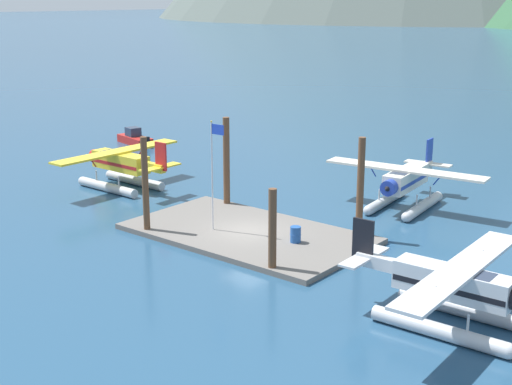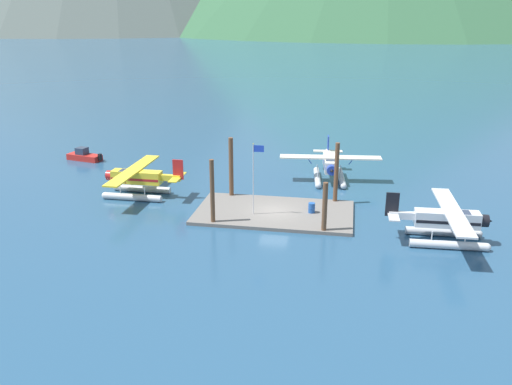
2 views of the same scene
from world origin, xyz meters
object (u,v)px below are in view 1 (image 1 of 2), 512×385
Objects in this scene: flagpole at (214,163)px; boat_red_open_west at (134,138)px; fuel_drum at (296,234)px; seaplane_silver_stbd_aft at (453,291)px; seaplane_cream_bow_right at (405,184)px; seaplane_yellow_port_fwd at (120,166)px.

flagpole reaches higher than boat_red_open_west.
seaplane_silver_stbd_aft reaches higher than fuel_drum.
fuel_drum is 11.29m from seaplane_silver_stbd_aft.
boat_red_open_west reaches higher than fuel_drum.
seaplane_cream_bow_right is (-9.59, 14.20, 0.00)m from seaplane_silver_stbd_aft.
seaplane_silver_stbd_aft is 2.17× the size of boat_red_open_west.
fuel_drum is at bearing 14.19° from flagpole.
seaplane_cream_bow_right is at bearing 124.02° from seaplane_silver_stbd_aft.
fuel_drum is (4.80, 1.21, -3.45)m from flagpole.
seaplane_cream_bow_right reaches higher than fuel_drum.
seaplane_yellow_port_fwd is 28.15m from seaplane_silver_stbd_aft.
flagpole is 6.04m from fuel_drum.
seaplane_cream_bow_right is 29.47m from boat_red_open_west.
seaplane_cream_bow_right reaches higher than boat_red_open_west.
flagpole is 0.60× the size of seaplane_silver_stbd_aft.
seaplane_cream_bow_right is (17.92, 8.23, 0.00)m from seaplane_yellow_port_fwd.
seaplane_yellow_port_fwd reaches higher than fuel_drum.
flagpole is 7.14× the size of fuel_drum.
flagpole is 0.60× the size of seaplane_yellow_port_fwd.
seaplane_yellow_port_fwd is 0.99× the size of seaplane_cream_bow_right.
seaplane_cream_bow_right is at bearing 24.66° from seaplane_yellow_port_fwd.
boat_red_open_west is at bearing 147.98° from flagpole.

